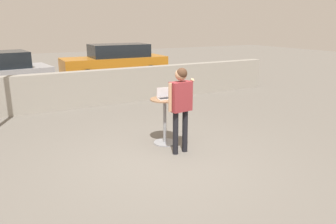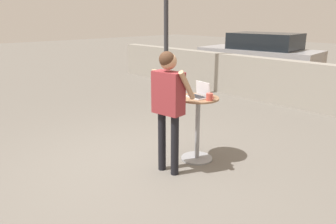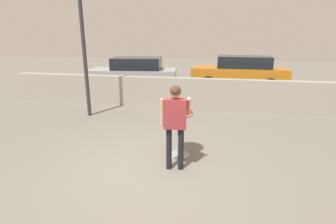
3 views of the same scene
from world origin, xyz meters
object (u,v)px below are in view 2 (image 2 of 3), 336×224
cafe_table (198,123)px  standing_person (168,97)px  parked_car_further_down (260,55)px  coffee_mug (210,97)px  laptop (199,94)px

cafe_table → standing_person: standing_person is taller
cafe_table → parked_car_further_down: size_ratio=0.23×
cafe_table → standing_person: bearing=-88.4°
cafe_table → parked_car_further_down: parked_car_further_down is taller
coffee_mug → standing_person: size_ratio=0.08×
coffee_mug → standing_person: standing_person is taller
coffee_mug → parked_car_further_down: bearing=117.0°
coffee_mug → parked_car_further_down: size_ratio=0.03×
coffee_mug → standing_person: 0.64m
cafe_table → standing_person: 0.81m
laptop → coffee_mug: (0.22, -0.03, -0.00)m
laptop → parked_car_further_down: parked_car_further_down is taller
cafe_table → coffee_mug: (0.23, -0.02, 0.46)m
laptop → parked_car_further_down: size_ratio=0.08×
standing_person → cafe_table: bearing=91.6°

